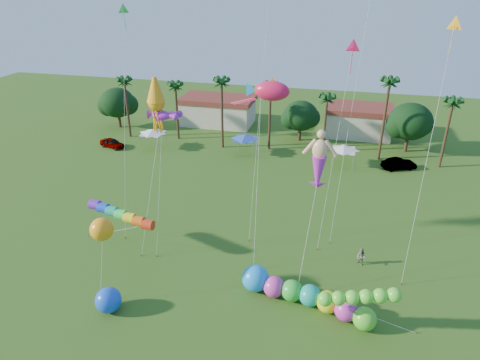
% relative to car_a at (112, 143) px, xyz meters
% --- Properties ---
extents(ground, '(160.00, 160.00, 0.00)m').
position_rel_car_a_xyz_m(ground, '(26.33, -34.80, -0.70)').
color(ground, '#285116').
rests_on(ground, ground).
extents(tree_line, '(69.46, 8.91, 11.00)m').
position_rel_car_a_xyz_m(tree_line, '(29.89, 9.20, 3.57)').
color(tree_line, '#3A2819').
rests_on(tree_line, ground).
extents(buildings_row, '(35.00, 7.00, 4.00)m').
position_rel_car_a_xyz_m(buildings_row, '(23.24, 15.20, 1.30)').
color(buildings_row, beige).
rests_on(buildings_row, ground).
extents(tent_row, '(31.00, 4.00, 0.60)m').
position_rel_car_a_xyz_m(tent_row, '(20.33, 1.53, 2.05)').
color(tent_row, white).
rests_on(tent_row, ground).
extents(car_a, '(4.43, 2.80, 1.40)m').
position_rel_car_a_xyz_m(car_a, '(0.00, 0.00, 0.00)').
color(car_a, '#4C4C54').
rests_on(car_a, ground).
extents(car_b, '(4.84, 3.37, 1.51)m').
position_rel_car_a_xyz_m(car_b, '(41.80, 2.07, 0.05)').
color(car_b, '#4C4C54').
rests_on(car_b, ground).
extents(spectator_b, '(1.05, 1.03, 1.70)m').
position_rel_car_a_xyz_m(spectator_b, '(36.68, -21.21, 0.15)').
color(spectator_b, gray).
rests_on(spectator_b, ground).
extents(caterpillar_inflatable, '(11.01, 4.59, 2.26)m').
position_rel_car_a_xyz_m(caterpillar_inflatable, '(32.04, -27.66, 0.25)').
color(caterpillar_inflatable, '#D939AC').
rests_on(caterpillar_inflatable, ground).
extents(blue_ball, '(2.03, 2.03, 2.03)m').
position_rel_car_a_xyz_m(blue_ball, '(17.61, -32.05, 0.31)').
color(blue_ball, blue).
rests_on(blue_ball, ground).
extents(rainbow_tube, '(9.42, 2.96, 3.92)m').
position_rel_car_a_xyz_m(rainbow_tube, '(15.97, -24.63, 2.74)').
color(rainbow_tube, red).
rests_on(rainbow_tube, ground).
extents(green_worm, '(9.68, 2.16, 3.49)m').
position_rel_car_a_xyz_m(green_worm, '(33.90, -30.03, 2.15)').
color(green_worm, '#59E332').
rests_on(green_worm, ground).
extents(orange_ball_kite, '(2.12, 2.42, 7.18)m').
position_rel_car_a_xyz_m(orange_ball_kite, '(16.83, -30.29, 5.57)').
color(orange_ball_kite, '#FF9C14').
rests_on(orange_ball_kite, ground).
extents(merman_kite, '(2.10, 5.65, 12.38)m').
position_rel_car_a_xyz_m(merman_kite, '(32.28, -22.15, 9.23)').
color(merman_kite, '#E7B083').
rests_on(merman_kite, ground).
extents(fish_kite, '(4.80, 6.95, 15.76)m').
position_rel_car_a_xyz_m(fish_kite, '(27.62, -18.69, 14.09)').
color(fish_kite, '#E2194A').
rests_on(fish_kite, ground).
extents(squid_kite, '(2.29, 4.32, 16.20)m').
position_rel_car_a_xyz_m(squid_kite, '(18.08, -21.49, 13.17)').
color(squid_kite, '#FF9D14').
rests_on(squid_kite, ground).
extents(lobster_kite, '(3.20, 4.17, 13.38)m').
position_rel_car_a_xyz_m(lobster_kite, '(18.42, -21.37, 12.06)').
color(lobster_kite, purple).
rests_on(lobster_kite, ground).
extents(delta_kite_red, '(2.02, 3.81, 19.01)m').
position_rel_car_a_xyz_m(delta_kite_red, '(33.98, -16.22, 17.40)').
color(delta_kite_red, '#E81955').
rests_on(delta_kite_red, ground).
extents(delta_kite_yellow, '(1.54, 4.74, 21.18)m').
position_rel_car_a_xyz_m(delta_kite_yellow, '(40.94, -19.09, 19.52)').
color(delta_kite_yellow, orange).
rests_on(delta_kite_yellow, ground).
extents(delta_kite_green, '(1.09, 4.99, 21.58)m').
position_rel_car_a_xyz_m(delta_kite_green, '(13.92, -17.92, 19.78)').
color(delta_kite_green, green).
rests_on(delta_kite_green, ground).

